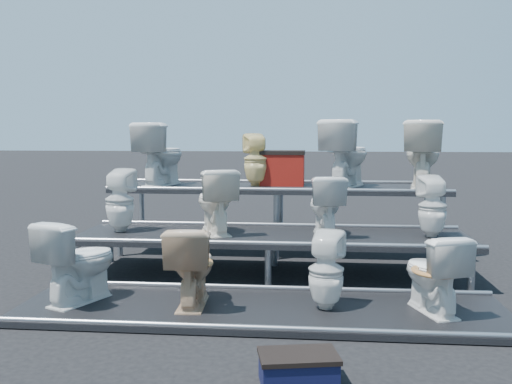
# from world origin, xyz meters

# --- Properties ---
(ground) EXTENTS (80.00, 80.00, 0.00)m
(ground) POSITION_xyz_m (0.00, 0.00, 0.00)
(ground) COLOR black
(ground) RESTS_ON ground
(tier_front) EXTENTS (4.20, 1.20, 0.06)m
(tier_front) POSITION_xyz_m (0.00, -1.30, 0.03)
(tier_front) COLOR black
(tier_front) RESTS_ON ground
(tier_mid) EXTENTS (4.20, 1.20, 0.46)m
(tier_mid) POSITION_xyz_m (0.00, 0.00, 0.23)
(tier_mid) COLOR black
(tier_mid) RESTS_ON ground
(tier_back) EXTENTS (4.20, 1.20, 0.86)m
(tier_back) POSITION_xyz_m (0.00, 1.30, 0.43)
(tier_back) COLOR black
(tier_back) RESTS_ON ground
(toilet_0) EXTENTS (0.67, 0.83, 0.74)m
(toilet_0) POSITION_xyz_m (-1.62, -1.30, 0.43)
(toilet_0) COLOR white
(toilet_0) RESTS_ON tier_front
(toilet_1) EXTENTS (0.43, 0.71, 0.70)m
(toilet_1) POSITION_xyz_m (-0.60, -1.30, 0.41)
(toilet_1) COLOR tan
(toilet_1) RESTS_ON tier_front
(toilet_2) EXTENTS (0.37, 0.37, 0.67)m
(toilet_2) POSITION_xyz_m (0.56, -1.30, 0.39)
(toilet_2) COLOR white
(toilet_2) RESTS_ON tier_front
(toilet_3) EXTENTS (0.56, 0.74, 0.67)m
(toilet_3) POSITION_xyz_m (1.44, -1.30, 0.39)
(toilet_3) COLOR white
(toilet_3) RESTS_ON tier_front
(toilet_4) EXTENTS (0.34, 0.35, 0.70)m
(toilet_4) POSITION_xyz_m (-1.68, 0.00, 0.81)
(toilet_4) COLOR white
(toilet_4) RESTS_ON tier_mid
(toilet_5) EXTENTS (0.62, 0.79, 0.71)m
(toilet_5) POSITION_xyz_m (-0.61, 0.00, 0.81)
(toilet_5) COLOR white
(toilet_5) RESTS_ON tier_mid
(toilet_6) EXTENTS (0.45, 0.68, 0.65)m
(toilet_6) POSITION_xyz_m (0.57, 0.00, 0.78)
(toilet_6) COLOR white
(toilet_6) RESTS_ON tier_mid
(toilet_7) EXTENTS (0.33, 0.34, 0.65)m
(toilet_7) POSITION_xyz_m (1.69, 0.00, 0.79)
(toilet_7) COLOR white
(toilet_7) RESTS_ON tier_mid
(toilet_8) EXTENTS (0.63, 0.89, 0.82)m
(toilet_8) POSITION_xyz_m (-1.56, 1.30, 1.27)
(toilet_8) COLOR white
(toilet_8) RESTS_ON tier_back
(toilet_9) EXTENTS (0.40, 0.40, 0.69)m
(toilet_9) POSITION_xyz_m (-0.30, 1.30, 1.20)
(toilet_9) COLOR #F0DB90
(toilet_9) RESTS_ON tier_back
(toilet_10) EXTENTS (0.77, 0.96, 0.85)m
(toilet_10) POSITION_xyz_m (0.86, 1.30, 1.29)
(toilet_10) COLOR white
(toilet_10) RESTS_ON tier_back
(toilet_11) EXTENTS (0.61, 0.90, 0.85)m
(toilet_11) POSITION_xyz_m (1.81, 1.30, 1.28)
(toilet_11) COLOR white
(toilet_11) RESTS_ON tier_back
(red_crate) EXTENTS (0.57, 0.46, 0.41)m
(red_crate) POSITION_xyz_m (0.04, 1.47, 1.06)
(red_crate) COLOR maroon
(red_crate) RESTS_ON tier_back
(step_stool) EXTENTS (0.51, 0.37, 0.17)m
(step_stool) POSITION_xyz_m (0.36, -2.66, 0.08)
(step_stool) COLOR black
(step_stool) RESTS_ON ground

